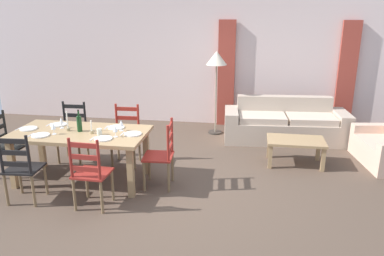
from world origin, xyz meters
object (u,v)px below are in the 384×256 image
(dining_chair_head_east, at_px, (162,155))
(standing_lamp, at_px, (217,63))
(dining_chair_far_left, at_px, (73,132))
(wine_bottle, at_px, (79,123))
(dining_chair_near_right, at_px, (90,173))
(wine_glass_far_right, at_px, (121,123))
(wine_glass_far_left, at_px, (61,121))
(dining_table, at_px, (80,138))
(dining_chair_head_west, at_px, (6,145))
(coffee_cup_primary, at_px, (99,132))
(dining_chair_far_right, at_px, (126,135))
(wine_glass_near_right, at_px, (115,129))
(couch, at_px, (285,125))
(coffee_table, at_px, (296,143))
(wine_glass_near_left, at_px, (53,127))
(dining_chair_near_left, at_px, (22,168))

(dining_chair_head_east, relative_size, standing_lamp, 0.59)
(dining_chair_far_left, height_order, wine_bottle, wine_bottle)
(dining_chair_near_right, distance_m, dining_chair_far_left, 1.76)
(wine_glass_far_right, bearing_deg, wine_glass_far_left, -179.04)
(wine_glass_far_right, xyz_separation_m, standing_lamp, (1.12, 2.37, 0.55))
(dining_table, relative_size, dining_chair_far_left, 1.98)
(dining_chair_near_right, xyz_separation_m, dining_chair_far_left, (-0.94, 1.48, 0.00))
(dining_chair_head_west, height_order, wine_glass_far_left, dining_chair_head_west)
(dining_chair_far_left, xyz_separation_m, wine_glass_far_left, (0.16, -0.63, 0.38))
(dining_table, bearing_deg, wine_glass_far_right, 13.48)
(wine_glass_far_right, bearing_deg, coffee_cup_primary, -137.28)
(dining_chair_near_right, height_order, wine_bottle, wine_bottle)
(dining_chair_far_left, distance_m, dining_chair_far_right, 0.91)
(wine_glass_far_right, distance_m, standing_lamp, 2.68)
(dining_chair_far_right, bearing_deg, dining_chair_head_west, -156.03)
(wine_glass_far_left, height_order, wine_glass_far_right, same)
(dining_chair_head_east, relative_size, wine_glass_near_right, 5.96)
(dining_chair_far_left, height_order, wine_glass_near_right, dining_chair_far_left)
(couch, bearing_deg, dining_chair_far_left, -155.96)
(dining_table, xyz_separation_m, wine_glass_near_right, (0.58, -0.13, 0.20))
(dining_chair_far_left, xyz_separation_m, wine_bottle, (0.49, -0.73, 0.39))
(dining_chair_far_right, xyz_separation_m, dining_chair_head_east, (0.76, -0.73, 0.00))
(dining_table, xyz_separation_m, dining_chair_head_west, (-1.19, 0.02, -0.19))
(dining_chair_near_right, xyz_separation_m, standing_lamp, (1.24, 3.24, 0.93))
(wine_glass_far_left, height_order, couch, wine_glass_far_left)
(dining_chair_near_right, bearing_deg, wine_glass_near_right, 77.99)
(dining_chair_far_right, relative_size, wine_bottle, 3.04)
(wine_bottle, bearing_deg, dining_table, -83.62)
(dining_table, bearing_deg, dining_chair_far_right, 59.99)
(wine_glass_far_right, xyz_separation_m, coffee_table, (2.54, 0.97, -0.51))
(dining_chair_far_left, bearing_deg, wine_glass_near_left, -78.21)
(dining_chair_head_east, relative_size, wine_glass_near_left, 5.96)
(dining_chair_near_left, relative_size, dining_chair_head_west, 1.00)
(dining_chair_far_left, xyz_separation_m, couch, (3.52, 1.57, -0.19))
(dining_chair_far_right, bearing_deg, wine_glass_far_left, -140.89)
(dining_chair_near_right, xyz_separation_m, coffee_table, (2.66, 1.84, -0.12))
(couch, bearing_deg, standing_lamp, 172.18)
(coffee_table, bearing_deg, coffee_cup_primary, -156.79)
(dining_chair_far_right, distance_m, couch, 3.06)
(dining_table, distance_m, dining_chair_far_right, 0.87)
(dining_chair_near_right, relative_size, couch, 0.41)
(dining_chair_near_right, distance_m, standing_lamp, 3.59)
(wine_bottle, bearing_deg, couch, 37.18)
(dining_chair_near_left, distance_m, dining_chair_near_right, 0.92)
(dining_chair_near_right, relative_size, wine_glass_far_right, 5.96)
(wine_glass_far_right, height_order, coffee_cup_primary, wine_glass_far_right)
(dining_chair_near_right, height_order, coffee_cup_primary, dining_chair_near_right)
(couch, bearing_deg, coffee_cup_primary, -138.31)
(dining_table, bearing_deg, dining_chair_near_left, -122.96)
(dining_chair_head_west, bearing_deg, coffee_cup_primary, -3.83)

